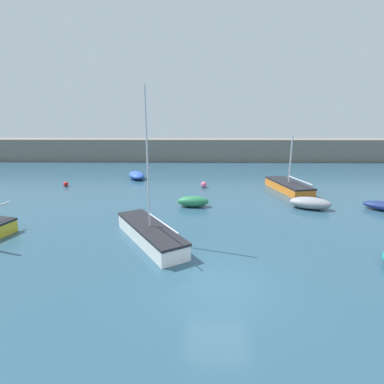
% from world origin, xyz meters
% --- Properties ---
extents(ground_plane, '(120.00, 120.00, 0.20)m').
position_xyz_m(ground_plane, '(0.00, 0.00, -0.10)').
color(ground_plane, '#284C60').
extents(harbor_breakwater, '(63.96, 3.48, 3.00)m').
position_xyz_m(harbor_breakwater, '(0.00, 32.26, 1.50)').
color(harbor_breakwater, slate).
rests_on(harbor_breakwater, ground_plane).
extents(rowboat_white_midwater, '(2.47, 3.25, 0.71)m').
position_xyz_m(rowboat_white_midwater, '(-6.84, 19.35, 0.36)').
color(rowboat_white_midwater, '#2D56B7').
rests_on(rowboat_white_midwater, ground_plane).
extents(fishing_dinghy_green, '(2.19, 1.05, 0.75)m').
position_xyz_m(fishing_dinghy_green, '(-1.07, 9.93, 0.37)').
color(fishing_dinghy_green, '#287A4C').
rests_on(fishing_dinghy_green, ground_plane).
extents(sailboat_tall_mast, '(4.25, 5.64, 7.49)m').
position_xyz_m(sailboat_tall_mast, '(-3.13, 3.89, 0.45)').
color(sailboat_tall_mast, white).
rests_on(sailboat_tall_mast, ground_plane).
extents(sailboat_twin_hulled, '(2.90, 6.08, 4.60)m').
position_xyz_m(sailboat_twin_hulled, '(6.91, 14.61, 0.39)').
color(sailboat_twin_hulled, orange).
rests_on(sailboat_twin_hulled, ground_plane).
extents(open_tender_yellow, '(2.94, 2.10, 0.79)m').
position_xyz_m(open_tender_yellow, '(6.89, 9.58, 0.40)').
color(open_tender_yellow, gray).
rests_on(open_tender_yellow, ground_plane).
extents(mooring_buoy_pink, '(0.53, 0.53, 0.53)m').
position_xyz_m(mooring_buoy_pink, '(-0.19, 15.62, 0.26)').
color(mooring_buoy_pink, '#EA668C').
rests_on(mooring_buoy_pink, ground_plane).
extents(mooring_buoy_red, '(0.43, 0.43, 0.43)m').
position_xyz_m(mooring_buoy_red, '(-12.51, 15.84, 0.21)').
color(mooring_buoy_red, red).
rests_on(mooring_buoy_red, ground_plane).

